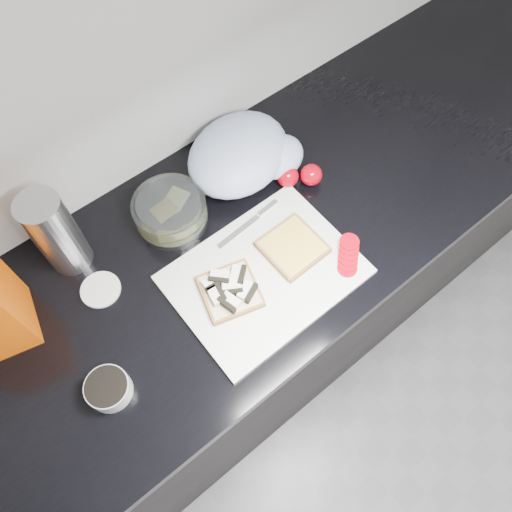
% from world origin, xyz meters
% --- Properties ---
extents(base_cabinet, '(3.50, 0.60, 0.86)m').
position_xyz_m(base_cabinet, '(0.00, 1.20, 0.43)').
color(base_cabinet, black).
rests_on(base_cabinet, ground).
extents(countertop, '(3.50, 0.64, 0.04)m').
position_xyz_m(countertop, '(0.00, 1.20, 0.88)').
color(countertop, black).
rests_on(countertop, base_cabinet).
extents(cutting_board, '(0.40, 0.30, 0.01)m').
position_xyz_m(cutting_board, '(0.10, 1.09, 0.91)').
color(cutting_board, silver).
rests_on(cutting_board, countertop).
extents(bread_left, '(0.15, 0.15, 0.04)m').
position_xyz_m(bread_left, '(0.01, 1.10, 0.92)').
color(bread_left, beige).
rests_on(bread_left, cutting_board).
extents(bread_right, '(0.13, 0.13, 0.02)m').
position_xyz_m(bread_right, '(0.19, 1.09, 0.92)').
color(bread_right, beige).
rests_on(bread_right, cutting_board).
extents(tomato_slices, '(0.10, 0.10, 0.02)m').
position_xyz_m(tomato_slices, '(0.27, 1.00, 0.92)').
color(tomato_slices, '#96030F').
rests_on(tomato_slices, cutting_board).
extents(knife, '(0.18, 0.03, 0.01)m').
position_xyz_m(knife, '(0.17, 1.21, 0.91)').
color(knife, silver).
rests_on(knife, cutting_board).
extents(seed_tub, '(0.09, 0.09, 0.04)m').
position_xyz_m(seed_tub, '(-0.30, 1.08, 0.92)').
color(seed_tub, '#A4A9A9').
rests_on(seed_tub, countertop).
extents(tub_lid, '(0.11, 0.11, 0.01)m').
position_xyz_m(tub_lid, '(-0.20, 1.28, 0.90)').
color(tub_lid, silver).
rests_on(tub_lid, countertop).
extents(glass_bowl, '(0.17, 0.17, 0.07)m').
position_xyz_m(glass_bowl, '(0.02, 1.33, 0.93)').
color(glass_bowl, silver).
rests_on(glass_bowl, countertop).
extents(steel_canister, '(0.09, 0.09, 0.22)m').
position_xyz_m(steel_canister, '(-0.21, 1.39, 1.01)').
color(steel_canister, '#BCBCC1').
rests_on(steel_canister, countertop).
extents(grocery_bag, '(0.32, 0.28, 0.12)m').
position_xyz_m(grocery_bag, '(0.25, 1.35, 0.96)').
color(grocery_bag, '#9BAABF').
rests_on(grocery_bag, countertop).
extents(whole_tomatoes, '(0.10, 0.09, 0.05)m').
position_xyz_m(whole_tomatoes, '(0.32, 1.23, 0.93)').
color(whole_tomatoes, '#96030F').
rests_on(whole_tomatoes, countertop).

